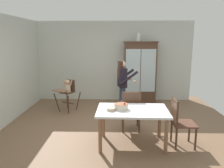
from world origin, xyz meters
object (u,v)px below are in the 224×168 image
ceramic_vase (139,38)px  adult_person (122,81)px  dining_chair_right_end (179,119)px  birthday_cake (121,106)px  serving_bowl (111,109)px  dining_chair_far_side (131,108)px  china_cabinet (140,72)px  high_chair_with_toddler (67,90)px  dining_table (132,114)px

ceramic_vase → adult_person: 1.91m
dining_chair_right_end → birthday_cake: bearing=87.0°
serving_bowl → dining_chair_far_side: bearing=59.2°
ceramic_vase → dining_chair_far_side: bearing=-98.2°
birthday_cake → dining_chair_right_end: dining_chair_right_end is taller
birthday_cake → serving_bowl: (-0.20, -0.09, -0.03)m
adult_person → china_cabinet: bearing=-35.1°
dining_chair_far_side → dining_chair_right_end: bearing=142.2°
high_chair_with_toddler → serving_bowl: (1.35, -2.13, 0.11)m
dining_chair_far_side → ceramic_vase: bearing=-98.9°
ceramic_vase → high_chair_with_toddler: ceramic_vase is taller
dining_chair_right_end → high_chair_with_toddler: bearing=51.5°
adult_person → high_chair_with_toddler: bearing=67.0°
adult_person → serving_bowl: bearing=160.5°
high_chair_with_toddler → dining_chair_right_end: 3.40m
serving_bowl → birthday_cake: bearing=24.5°
high_chair_with_toddler → dining_chair_right_end: size_ratio=0.99×
china_cabinet → dining_chair_right_end: bearing=-81.5°
china_cabinet → dining_table: bearing=-98.1°
china_cabinet → high_chair_with_toddler: bearing=-154.3°
birthday_cake → ceramic_vase: bearing=79.2°
high_chair_with_toddler → dining_table: bearing=-20.7°
high_chair_with_toddler → china_cabinet: bearing=54.5°
high_chair_with_toddler → dining_table: 2.72m
china_cabinet → serving_bowl: china_cabinet is taller
adult_person → dining_table: 1.78m
dining_chair_far_side → dining_chair_right_end: (0.90, -0.68, 0.00)m
ceramic_vase → serving_bowl: 3.58m
china_cabinet → ceramic_vase: bearing=177.1°
birthday_cake → dining_chair_far_side: dining_chair_far_side is taller
serving_bowl → ceramic_vase: bearing=76.1°
serving_bowl → dining_chair_right_end: (1.34, 0.05, -0.21)m
ceramic_vase → dining_chair_far_side: ceramic_vase is taller
high_chair_with_toddler → adult_person: bearing=17.2°
ceramic_vase → dining_chair_right_end: size_ratio=0.28×
china_cabinet → ceramic_vase: (-0.07, 0.00, 1.13)m
adult_person → dining_chair_right_end: size_ratio=1.59×
serving_bowl → dining_chair_far_side: dining_chair_far_side is taller
high_chair_with_toddler → birthday_cake: size_ratio=3.39×
dining_table → dining_chair_right_end: size_ratio=1.47×
serving_bowl → adult_person: bearing=82.0°
serving_bowl → dining_table: bearing=8.7°
adult_person → dining_chair_right_end: adult_person is taller
adult_person → serving_bowl: size_ratio=8.50×
adult_person → dining_table: bearing=174.0°
serving_bowl → dining_chair_right_end: 1.35m
adult_person → ceramic_vase: bearing=-32.5°
ceramic_vase → serving_bowl: bearing=-103.9°
serving_bowl → dining_chair_far_side: 0.87m
ceramic_vase → serving_bowl: size_ratio=1.50×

